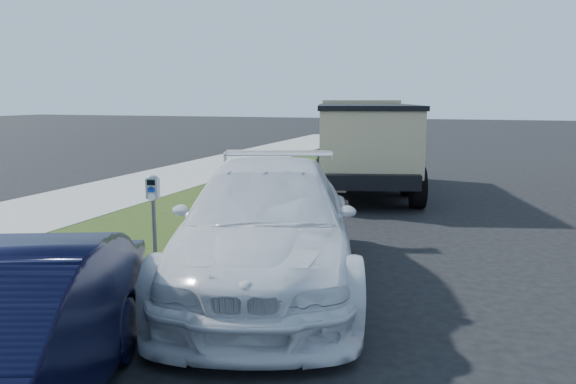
% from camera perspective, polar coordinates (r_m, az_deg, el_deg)
% --- Properties ---
extents(ground, '(120.00, 120.00, 0.00)m').
position_cam_1_polar(ground, '(7.37, 7.92, -9.51)').
color(ground, black).
rests_on(ground, ground).
extents(streetside, '(6.12, 50.00, 0.15)m').
position_cam_1_polar(streetside, '(11.43, -18.48, -2.70)').
color(streetside, gray).
rests_on(streetside, ground).
extents(parking_meter, '(0.19, 0.15, 1.26)m').
position_cam_1_polar(parking_meter, '(7.82, -13.54, -0.80)').
color(parking_meter, '#3F4247').
rests_on(parking_meter, ground).
extents(white_wagon, '(3.63, 5.78, 1.56)m').
position_cam_1_polar(white_wagon, '(7.32, -1.91, -3.20)').
color(white_wagon, white).
rests_on(white_wagon, ground).
extents(dump_truck, '(3.67, 6.31, 2.33)m').
position_cam_1_polar(dump_truck, '(14.76, 7.64, 5.26)').
color(dump_truck, black).
rests_on(dump_truck, ground).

